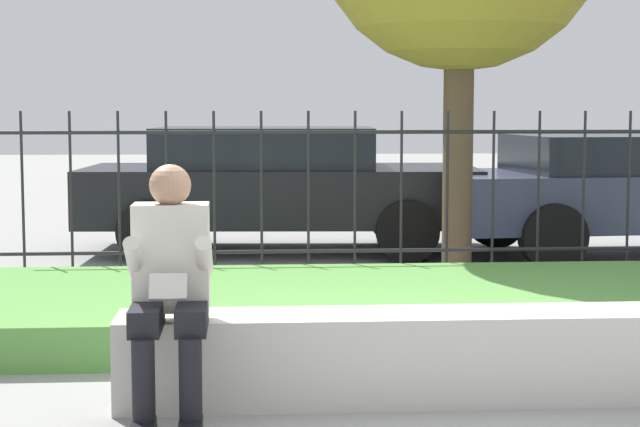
# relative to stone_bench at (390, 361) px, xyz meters

# --- Properties ---
(ground_plane) EXTENTS (60.00, 60.00, 0.00)m
(ground_plane) POSITION_rel_stone_bench_xyz_m (0.20, 0.00, -0.21)
(ground_plane) COLOR gray
(stone_bench) EXTENTS (2.88, 0.45, 0.48)m
(stone_bench) POSITION_rel_stone_bench_xyz_m (0.00, 0.00, 0.00)
(stone_bench) COLOR beige
(stone_bench) RESTS_ON ground_plane
(person_seated_reader) EXTENTS (0.42, 0.73, 1.28)m
(person_seated_reader) POSITION_rel_stone_bench_xyz_m (-1.14, -0.26, 0.49)
(person_seated_reader) COLOR black
(person_seated_reader) RESTS_ON ground_plane
(grass_berm) EXTENTS (8.10, 2.42, 0.28)m
(grass_berm) POSITION_rel_stone_bench_xyz_m (0.20, 1.91, -0.07)
(grass_berm) COLOR #569342
(grass_berm) RESTS_ON ground_plane
(iron_fence) EXTENTS (6.10, 0.03, 1.53)m
(iron_fence) POSITION_rel_stone_bench_xyz_m (0.20, 3.70, 0.58)
(iron_fence) COLOR #232326
(iron_fence) RESTS_ON ground_plane
(car_parked_center) EXTENTS (4.29, 2.14, 1.34)m
(car_parked_center) POSITION_rel_stone_bench_xyz_m (-0.41, 5.98, 0.51)
(car_parked_center) COLOR black
(car_parked_center) RESTS_ON ground_plane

